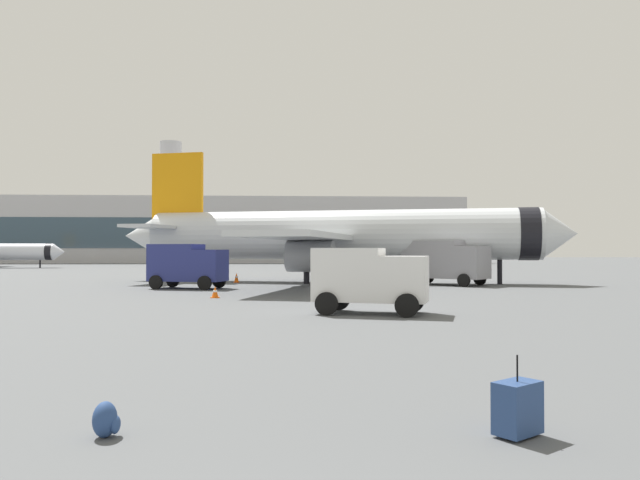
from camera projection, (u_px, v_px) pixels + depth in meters
name	position (u px, v px, depth m)	size (l,w,h in m)	color
airplane_at_gate	(336.00, 235.00, 46.98)	(35.27, 32.13, 10.50)	silver
service_truck	(187.00, 264.00, 39.44)	(5.23, 3.64, 2.90)	navy
fuel_truck	(444.00, 260.00, 43.62)	(6.01, 5.86, 3.20)	gray
cargo_van	(369.00, 277.00, 23.93)	(4.80, 3.43, 2.60)	white
safety_cone_near	(237.00, 278.00, 46.76)	(0.44, 0.44, 0.75)	#F2590C
safety_cone_mid	(215.00, 292.00, 31.81)	(0.44, 0.44, 0.61)	#F2590C
rolling_suitcase	(518.00, 408.00, 8.16)	(0.75, 0.69, 1.10)	navy
traveller_backpack	(106.00, 420.00, 8.12)	(0.36, 0.40, 0.48)	navy
terminal_building	(218.00, 231.00, 124.66)	(97.49, 22.05, 24.76)	#B2B2B7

